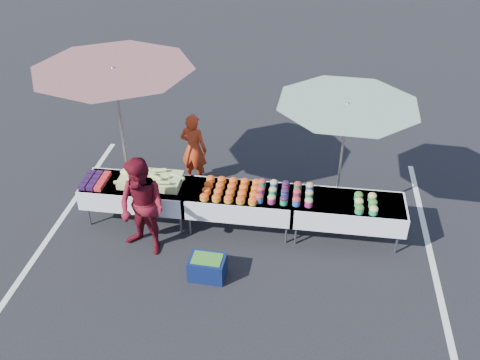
# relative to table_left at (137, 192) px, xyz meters

# --- Properties ---
(ground) EXTENTS (80.00, 80.00, 0.00)m
(ground) POSITION_rel_table_left_xyz_m (1.80, 0.00, -0.58)
(ground) COLOR black
(stripe_left) EXTENTS (0.10, 5.00, 0.00)m
(stripe_left) POSITION_rel_table_left_xyz_m (-1.40, 0.00, -0.58)
(stripe_left) COLOR silver
(stripe_left) RESTS_ON ground
(stripe_right) EXTENTS (0.10, 5.00, 0.00)m
(stripe_right) POSITION_rel_table_left_xyz_m (5.00, 0.00, -0.58)
(stripe_right) COLOR silver
(stripe_right) RESTS_ON ground
(table_left) EXTENTS (1.86, 0.81, 0.75)m
(table_left) POSITION_rel_table_left_xyz_m (0.00, 0.00, 0.00)
(table_left) COLOR white
(table_left) RESTS_ON ground
(table_center) EXTENTS (1.86, 0.81, 0.75)m
(table_center) POSITION_rel_table_left_xyz_m (1.80, 0.00, 0.00)
(table_center) COLOR white
(table_center) RESTS_ON ground
(table_right) EXTENTS (1.86, 0.81, 0.75)m
(table_right) POSITION_rel_table_left_xyz_m (3.60, 0.00, 0.00)
(table_right) COLOR white
(table_right) RESTS_ON ground
(berry_punnets) EXTENTS (0.40, 0.54, 0.08)m
(berry_punnets) POSITION_rel_table_left_xyz_m (-0.71, -0.06, 0.21)
(berry_punnets) COLOR black
(berry_punnets) RESTS_ON table_left
(corn_pile) EXTENTS (1.16, 0.57, 0.26)m
(corn_pile) POSITION_rel_table_left_xyz_m (0.24, 0.04, 0.25)
(corn_pile) COLOR #B3CA68
(corn_pile) RESTS_ON table_left
(plastic_bags) EXTENTS (0.30, 0.25, 0.05)m
(plastic_bags) POSITION_rel_table_left_xyz_m (0.30, -0.30, 0.19)
(plastic_bags) COLOR white
(plastic_bags) RESTS_ON table_left
(carrot_bowls) EXTENTS (0.95, 0.69, 0.11)m
(carrot_bowls) POSITION_rel_table_left_xyz_m (1.65, -0.01, 0.22)
(carrot_bowls) COLOR orange
(carrot_bowls) RESTS_ON table_center
(potato_cups) EXTENTS (0.94, 0.58, 0.16)m
(potato_cups) POSITION_rel_table_left_xyz_m (2.55, 0.00, 0.25)
(potato_cups) COLOR #2453AB
(potato_cups) RESTS_ON table_right
(bean_baskets) EXTENTS (0.36, 0.50, 0.15)m
(bean_baskets) POSITION_rel_table_left_xyz_m (3.86, -0.10, 0.24)
(bean_baskets) COLOR #218755
(bean_baskets) RESTS_ON table_right
(vendor) EXTENTS (0.60, 0.46, 1.47)m
(vendor) POSITION_rel_table_left_xyz_m (0.72, 1.32, 0.15)
(vendor) COLOR red
(vendor) RESTS_ON ground
(customer) EXTENTS (1.01, 0.91, 1.71)m
(customer) POSITION_rel_table_left_xyz_m (0.36, -0.78, 0.27)
(customer) COLOR maroon
(customer) RESTS_ON ground
(umbrella_left) EXTENTS (2.93, 2.93, 2.70)m
(umbrella_left) POSITION_rel_table_left_xyz_m (-0.29, 0.40, 1.86)
(umbrella_left) COLOR black
(umbrella_left) RESTS_ON ground
(umbrella_right) EXTENTS (2.92, 2.92, 2.33)m
(umbrella_right) POSITION_rel_table_left_xyz_m (3.42, 0.40, 1.53)
(umbrella_right) COLOR black
(umbrella_right) RESTS_ON ground
(storage_bin) EXTENTS (0.57, 0.43, 0.36)m
(storage_bin) POSITION_rel_table_left_xyz_m (1.47, -1.26, -0.40)
(storage_bin) COLOR #0D1944
(storage_bin) RESTS_ON ground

